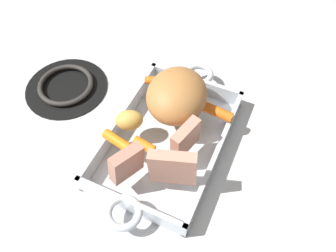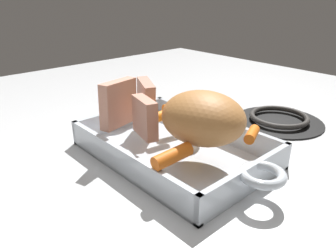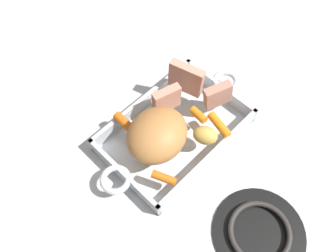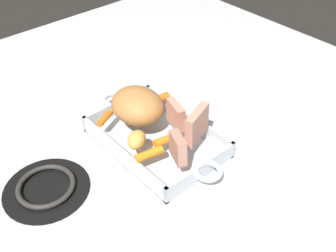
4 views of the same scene
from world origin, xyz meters
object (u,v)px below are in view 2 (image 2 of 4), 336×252
Objects in this scene: roasting_dish at (173,148)px; roast_slice_outer at (118,103)px; baby_carrot_center_right at (178,107)px; baby_carrot_short at (252,134)px; roast_slice_thick at (145,117)px; potato_whole at (195,108)px; baby_carrot_southwest at (172,156)px; stove_burner_rear at (279,119)px; baby_carrot_southeast at (164,115)px; roast_slice_thin at (146,97)px; pork_roast at (203,118)px.

roast_slice_outer is (-0.09, -0.05, 0.07)m from roasting_dish.
baby_carrot_center_right is 0.18m from baby_carrot_short.
roast_slice_outer reaches higher than roasting_dish.
roast_slice_thick is 1.20× the size of potato_whole.
baby_carrot_center_right is 1.24× the size of baby_carrot_short.
potato_whole is (0.05, -0.00, 0.01)m from baby_carrot_center_right.
baby_carrot_southwest is 1.16× the size of potato_whole.
stove_burner_rear is (-0.07, 0.21, -0.05)m from baby_carrot_short.
roast_slice_thick reaches higher than roasting_dish.
roast_slice_outer is 1.57× the size of baby_carrot_short.
baby_carrot_center_right is 0.34× the size of stove_burner_rear.
stove_burner_rear is (0.10, 0.26, -0.05)m from baby_carrot_southeast.
baby_carrot_center_right is (-0.05, 0.12, -0.02)m from roast_slice_thick.
roast_slice_thin reaches higher than roasting_dish.
roast_slice_outer is at bearing -116.27° from baby_carrot_southeast.
roast_slice_thick is at bearing 4.10° from roast_slice_outer.
potato_whole reaches higher than baby_carrot_southwest.
pork_roast is 0.10m from roast_slice_thick.
pork_roast reaches higher than baby_carrot_southwest.
roasting_dish is at bearing -14.12° from roast_slice_thin.
roast_slice_thin is 0.07m from baby_carrot_center_right.
baby_carrot_center_right reaches higher than stove_burner_rear.
baby_carrot_center_right is 0.05m from potato_whole.
baby_carrot_southwest is at bearing -101.35° from baby_carrot_short.
baby_carrot_southeast is (0.04, 0.08, -0.03)m from roast_slice_outer.
stove_burner_rear is (0.16, 0.26, -0.07)m from roast_slice_thin.
roast_slice_thick is at bearing -69.53° from baby_carrot_center_right.
roasting_dish is at bearing 66.69° from roast_slice_thick.
roasting_dish is 0.29m from stove_burner_rear.
roast_slice_thick is at bearing -137.12° from baby_carrot_short.
roast_slice_thick is at bearing -65.69° from baby_carrot_southeast.
baby_carrot_short is at bearing 17.36° from baby_carrot_southeast.
roasting_dish is 0.08m from roast_slice_thick.
baby_carrot_short is (0.22, 0.05, -0.02)m from roast_slice_thin.
baby_carrot_southeast is at bearing -162.64° from baby_carrot_short.
roasting_dish reaches higher than stove_burner_rear.
baby_carrot_southeast is at bearing -110.54° from stove_burner_rear.
roast_slice_outer is 1.26× the size of baby_carrot_center_right.
baby_carrot_center_right is 1.19× the size of potato_whole.
baby_carrot_southwest is 1.48× the size of baby_carrot_southeast.
pork_roast reaches higher than baby_carrot_short.
potato_whole is (0.03, 0.05, 0.01)m from baby_carrot_southeast.
roast_slice_thick is at bearing -101.20° from stove_burner_rear.
roast_slice_outer is 1.29× the size of baby_carrot_southwest.
stove_burner_rear is at bearing 58.66° from roast_slice_thin.
pork_roast is at bearing 102.41° from baby_carrot_southwest.
stove_burner_rear is (-0.04, 0.37, -0.05)m from baby_carrot_southwest.
roasting_dish is at bearing -174.33° from pork_roast.
roast_slice_outer is 0.18m from baby_carrot_southwest.
baby_carrot_southwest reaches higher than baby_carrot_center_right.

